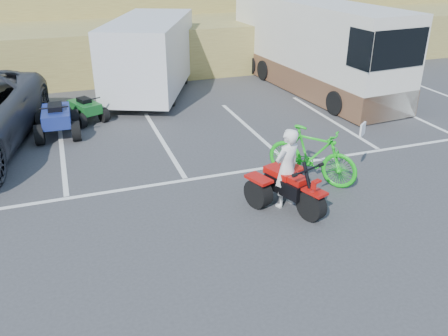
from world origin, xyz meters
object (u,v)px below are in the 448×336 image
object	(u,v)px
red_trike_atv	(289,208)
rider	(287,168)
cargo_trailer	(150,54)
green_dirt_bike	(312,155)
quad_atv_green	(87,121)
rv_motorhome	(312,52)
quad_atv_blue	(59,136)

from	to	relation	value
red_trike_atv	rider	bearing A→B (deg)	90.00
rider	cargo_trailer	world-z (taller)	cargo_trailer
green_dirt_bike	quad_atv_green	xyz separation A→B (m)	(-4.62, 5.96, -0.65)
rider	red_trike_atv	bearing A→B (deg)	90.00
cargo_trailer	rv_motorhome	xyz separation A→B (m)	(5.90, -1.21, -0.08)
rider	green_dirt_bike	distance (m)	1.39
green_dirt_bike	cargo_trailer	size ratio (longest dim) A/B	0.35
quad_atv_green	quad_atv_blue	bearing A→B (deg)	-154.00
red_trike_atv	green_dirt_bike	size ratio (longest dim) A/B	0.77
rider	quad_atv_green	xyz separation A→B (m)	(-3.55, 6.82, -0.86)
quad_atv_blue	quad_atv_green	size ratio (longest dim) A/B	1.26
green_dirt_bike	cargo_trailer	bearing A→B (deg)	65.83
rider	green_dirt_bike	size ratio (longest dim) A/B	0.79
green_dirt_bike	quad_atv_blue	world-z (taller)	green_dirt_bike
green_dirt_bike	cargo_trailer	xyz separation A→B (m)	(-2.05, 8.30, 0.79)
rv_motorhome	quad_atv_green	size ratio (longest dim) A/B	6.91
cargo_trailer	quad_atv_green	size ratio (longest dim) A/B	4.79
red_trike_atv	quad_atv_blue	world-z (taller)	red_trike_atv
rider	cargo_trailer	distance (m)	9.23
quad_atv_blue	quad_atv_green	distance (m)	1.32
red_trike_atv	green_dirt_bike	bearing A→B (deg)	24.78
green_dirt_bike	rv_motorhome	bearing A→B (deg)	23.45
rider	cargo_trailer	bearing A→B (deg)	-103.39
cargo_trailer	quad_atv_green	world-z (taller)	cargo_trailer
cargo_trailer	quad_atv_green	xyz separation A→B (m)	(-2.57, -2.34, -1.45)
quad_atv_blue	rider	bearing A→B (deg)	-50.98
rider	quad_atv_green	bearing A→B (deg)	-82.00
rv_motorhome	quad_atv_green	bearing A→B (deg)	-177.61
green_dirt_bike	quad_atv_blue	size ratio (longest dim) A/B	1.34
rv_motorhome	quad_atv_blue	size ratio (longest dim) A/B	5.48
rider	quad_atv_blue	distance (m)	7.34
rider	rv_motorhome	distance (m)	9.36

